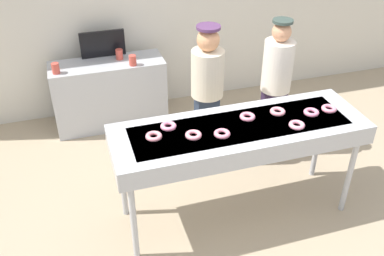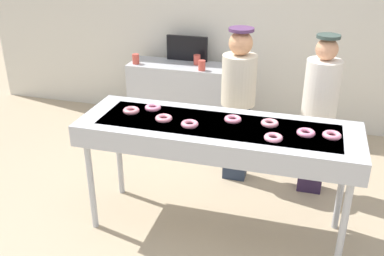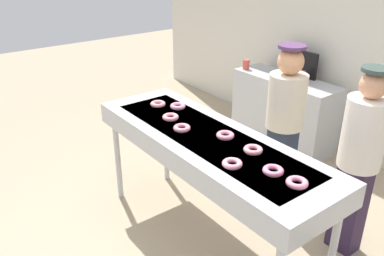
% 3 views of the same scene
% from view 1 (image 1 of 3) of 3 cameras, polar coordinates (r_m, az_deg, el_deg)
% --- Properties ---
extents(ground_plane, '(16.00, 16.00, 0.00)m').
position_cam_1_polar(ground_plane, '(4.52, 5.52, -10.73)').
color(ground_plane, tan).
extents(fryer_conveyor, '(2.31, 0.74, 1.03)m').
position_cam_1_polar(fryer_conveyor, '(3.93, 6.24, -0.84)').
color(fryer_conveyor, '#B7BABF').
rests_on(fryer_conveyor, ground).
extents(strawberry_donut_0, '(0.16, 0.16, 0.04)m').
position_cam_1_polar(strawberry_donut_0, '(3.94, 13.55, 0.38)').
color(strawberry_donut_0, pink).
rests_on(strawberry_donut_0, fryer_conveyor).
extents(strawberry_donut_1, '(0.17, 0.17, 0.04)m').
position_cam_1_polar(strawberry_donut_1, '(4.27, 17.51, 2.40)').
color(strawberry_donut_1, pink).
rests_on(strawberry_donut_1, fryer_conveyor).
extents(strawberry_donut_2, '(0.15, 0.15, 0.04)m').
position_cam_1_polar(strawberry_donut_2, '(3.73, 3.96, -0.75)').
color(strawberry_donut_2, pink).
rests_on(strawberry_donut_2, fryer_conveyor).
extents(strawberry_donut_3, '(0.17, 0.17, 0.04)m').
position_cam_1_polar(strawberry_donut_3, '(3.82, -3.11, 0.24)').
color(strawberry_donut_3, pink).
rests_on(strawberry_donut_3, fryer_conveyor).
extents(strawberry_donut_4, '(0.19, 0.19, 0.04)m').
position_cam_1_polar(strawberry_donut_4, '(3.70, -5.02, -1.09)').
color(strawberry_donut_4, pink).
rests_on(strawberry_donut_4, fryer_conveyor).
extents(strawberry_donut_5, '(0.18, 0.18, 0.04)m').
position_cam_1_polar(strawberry_donut_5, '(3.98, 7.27, 1.47)').
color(strawberry_donut_5, pink).
rests_on(strawberry_donut_5, fryer_conveyor).
extents(strawberry_donut_6, '(0.16, 0.16, 0.04)m').
position_cam_1_polar(strawberry_donut_6, '(3.70, 0.19, -0.93)').
color(strawberry_donut_6, pink).
rests_on(strawberry_donut_6, fryer_conveyor).
extents(strawberry_donut_7, '(0.20, 0.20, 0.04)m').
position_cam_1_polar(strawberry_donut_7, '(4.10, 11.14, 2.13)').
color(strawberry_donut_7, pink).
rests_on(strawberry_donut_7, fryer_conveyor).
extents(strawberry_donut_8, '(0.19, 0.19, 0.04)m').
position_cam_1_polar(strawberry_donut_8, '(4.16, 15.34, 1.99)').
color(strawberry_donut_8, pink).
rests_on(strawberry_donut_8, fryer_conveyor).
extents(worker_baker, '(0.33, 0.33, 1.62)m').
position_cam_1_polar(worker_baker, '(4.95, 10.91, 5.96)').
color(worker_baker, '#2D1E3B').
rests_on(worker_baker, ground).
extents(worker_assistant, '(0.35, 0.35, 1.63)m').
position_cam_1_polar(worker_assistant, '(4.67, 2.00, 5.22)').
color(worker_assistant, '#243045').
rests_on(worker_assistant, ground).
extents(prep_counter, '(1.41, 0.50, 0.87)m').
position_cam_1_polar(prep_counter, '(5.71, -10.70, 4.44)').
color(prep_counter, '#B7BABF').
rests_on(prep_counter, ground).
extents(paper_cup_0, '(0.09, 0.09, 0.13)m').
position_cam_1_polar(paper_cup_0, '(5.36, -17.42, 7.46)').
color(paper_cup_0, '#CC4C3F').
rests_on(paper_cup_0, prep_counter).
extents(paper_cup_1, '(0.09, 0.09, 0.13)m').
position_cam_1_polar(paper_cup_1, '(5.56, -9.49, 9.49)').
color(paper_cup_1, '#CC4C3F').
rests_on(paper_cup_1, prep_counter).
extents(paper_cup_2, '(0.09, 0.09, 0.13)m').
position_cam_1_polar(paper_cup_2, '(5.37, -7.77, 8.76)').
color(paper_cup_2, '#CC4C3F').
rests_on(paper_cup_2, prep_counter).
extents(menu_display, '(0.55, 0.04, 0.33)m').
position_cam_1_polar(menu_display, '(5.64, -11.62, 10.73)').
color(menu_display, black).
rests_on(menu_display, prep_counter).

